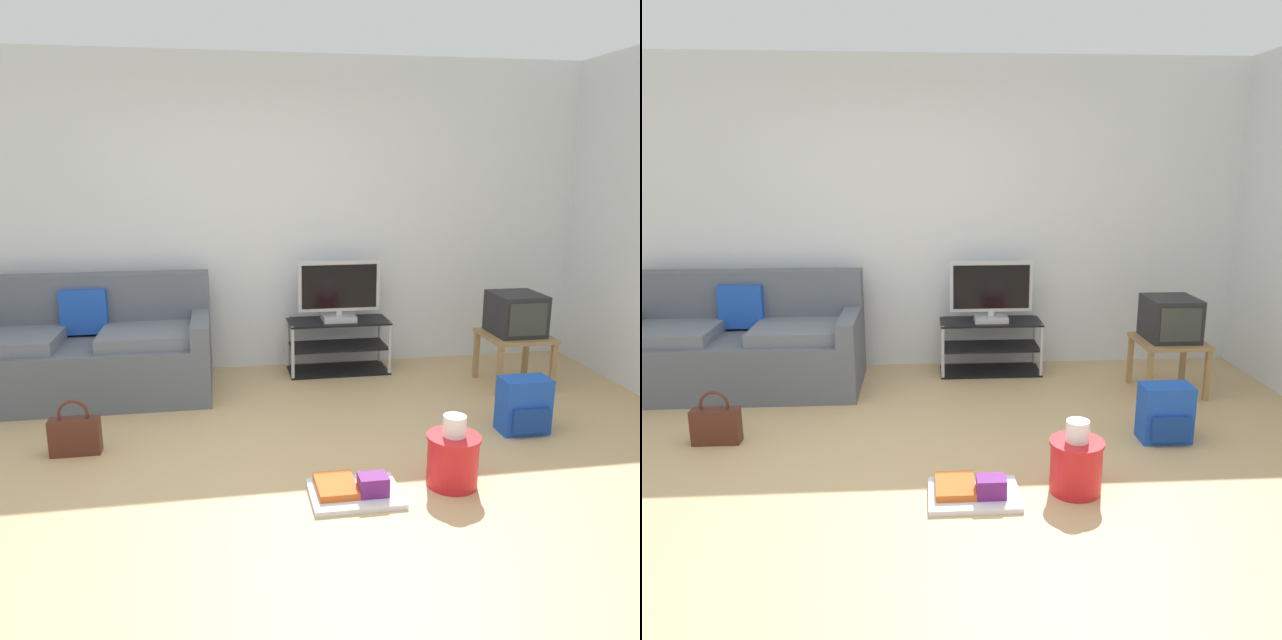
{
  "view_description": "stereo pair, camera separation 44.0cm",
  "coord_description": "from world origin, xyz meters",
  "views": [
    {
      "loc": [
        -0.28,
        -3.06,
        1.77
      ],
      "look_at": [
        0.43,
        1.26,
        0.69
      ],
      "focal_mm": 34.82,
      "sensor_mm": 36.0,
      "label": 1
    },
    {
      "loc": [
        0.16,
        -3.11,
        1.77
      ],
      "look_at": [
        0.43,
        1.26,
        0.69
      ],
      "focal_mm": 34.82,
      "sensor_mm": 36.0,
      "label": 2
    }
  ],
  "objects": [
    {
      "name": "backpack",
      "position": [
        1.74,
        0.63,
        0.19
      ],
      "size": [
        0.33,
        0.27,
        0.39
      ],
      "rotation": [
        0.0,
        0.0,
        -0.43
      ],
      "color": "blue",
      "rests_on": "ground_plane"
    },
    {
      "name": "wall_back",
      "position": [
        0.0,
        2.45,
        1.35
      ],
      "size": [
        9.0,
        0.1,
        2.7
      ],
      "primitive_type": "cube",
      "color": "silver",
      "rests_on": "ground_plane"
    },
    {
      "name": "crt_tv",
      "position": [
        2.11,
        1.55,
        0.61
      ],
      "size": [
        0.39,
        0.43,
        0.34
      ],
      "color": "#232326",
      "rests_on": "side_table"
    },
    {
      "name": "tv_stand",
      "position": [
        0.74,
        2.13,
        0.23
      ],
      "size": [
        0.88,
        0.38,
        0.47
      ],
      "color": "black",
      "rests_on": "ground_plane"
    },
    {
      "name": "cleaning_bucket",
      "position": [
        0.99,
        0.01,
        0.18
      ],
      "size": [
        0.31,
        0.31,
        0.42
      ],
      "color": "red",
      "rests_on": "ground_plane"
    },
    {
      "name": "floor_tray",
      "position": [
        0.41,
        -0.03,
        0.04
      ],
      "size": [
        0.5,
        0.37,
        0.14
      ],
      "color": "silver",
      "rests_on": "ground_plane"
    },
    {
      "name": "side_table",
      "position": [
        2.11,
        1.54,
        0.37
      ],
      "size": [
        0.52,
        0.52,
        0.44
      ],
      "color": "#9E7A4C",
      "rests_on": "ground_plane"
    },
    {
      "name": "flat_tv",
      "position": [
        0.74,
        2.11,
        0.73
      ],
      "size": [
        0.71,
        0.22,
        0.53
      ],
      "color": "#B2B2B7",
      "rests_on": "tv_stand"
    },
    {
      "name": "ground_plane",
      "position": [
        0.0,
        0.0,
        -0.01
      ],
      "size": [
        9.0,
        9.8,
        0.02
      ],
      "primitive_type": "cube",
      "color": "tan"
    },
    {
      "name": "couch",
      "position": [
        -1.35,
        1.89,
        0.34
      ],
      "size": [
        1.97,
        0.88,
        0.93
      ],
      "color": "#565B66",
      "rests_on": "ground_plane"
    },
    {
      "name": "handbag",
      "position": [
        -1.22,
        0.77,
        0.13
      ],
      "size": [
        0.31,
        0.11,
        0.36
      ],
      "rotation": [
        0.0,
        0.0,
        0.1
      ],
      "color": "#4C2319",
      "rests_on": "ground_plane"
    }
  ]
}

